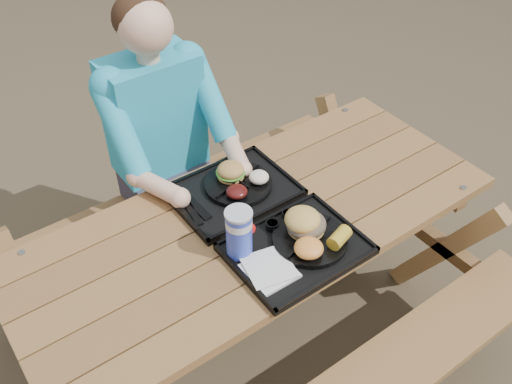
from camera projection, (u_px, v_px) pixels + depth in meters
ground at (256, 338)px, 2.58m from camera, size 60.00×60.00×0.00m
picnic_table at (256, 284)px, 2.33m from camera, size 1.80×1.49×0.75m
tray_near at (296, 249)px, 1.95m from camera, size 0.45×0.35×0.02m
tray_far at (233, 192)px, 2.17m from camera, size 0.45×0.35×0.02m
plate_near at (310, 239)px, 1.96m from camera, size 0.26×0.26×0.02m
plate_far at (238, 184)px, 2.18m from camera, size 0.26×0.26×0.02m
napkin_stack at (268, 271)px, 1.86m from camera, size 0.16×0.16×0.02m
soda_cup at (239, 234)px, 1.87m from camera, size 0.09×0.09×0.18m
condiment_bbq at (272, 225)px, 2.01m from camera, size 0.05×0.05×0.03m
condiment_mustard at (288, 215)px, 2.04m from camera, size 0.05×0.05×0.03m
sandwich at (307, 216)px, 1.94m from camera, size 0.13×0.13×0.14m
mac_cheese at (309, 248)px, 1.88m from camera, size 0.10×0.10×0.05m
corn_cob at (339, 238)px, 1.92m from camera, size 0.11×0.11×0.05m
cutlery_far at (195, 205)px, 2.10m from camera, size 0.04×0.18×0.01m
burger at (230, 167)px, 2.17m from camera, size 0.11×0.11×0.09m
baked_beans at (237, 192)px, 2.10m from camera, size 0.08×0.08×0.04m
potato_salad at (259, 177)px, 2.16m from camera, size 0.08×0.08×0.04m
diner at (163, 160)px, 2.52m from camera, size 0.48×0.84×1.28m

